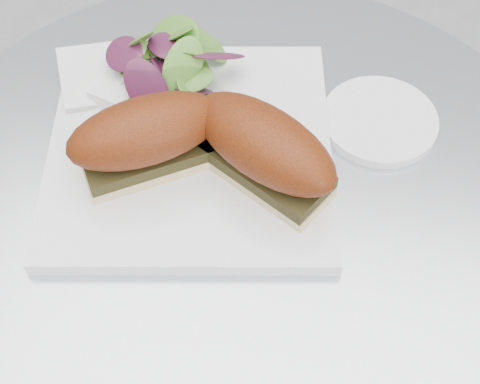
% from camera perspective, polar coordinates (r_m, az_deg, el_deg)
% --- Properties ---
extents(table, '(0.70, 0.70, 0.73)m').
position_cam_1_polar(table, '(0.85, 0.01, -10.67)').
color(table, '#BABCC2').
rests_on(table, ground).
extents(plate, '(0.32, 0.32, 0.02)m').
position_cam_1_polar(plate, '(0.68, -4.24, 3.73)').
color(plate, silver).
rests_on(plate, table).
extents(sandwich_left, '(0.16, 0.13, 0.08)m').
position_cam_1_polar(sandwich_left, '(0.62, -7.98, 4.67)').
color(sandwich_left, beige).
rests_on(sandwich_left, plate).
extents(sandwich_right, '(0.17, 0.14, 0.08)m').
position_cam_1_polar(sandwich_right, '(0.61, 2.05, 3.69)').
color(sandwich_right, beige).
rests_on(sandwich_right, plate).
extents(salad, '(0.12, 0.12, 0.05)m').
position_cam_1_polar(salad, '(0.71, -5.87, 10.93)').
color(salad, '#589330').
rests_on(salad, plate).
extents(napkin, '(0.13, 0.13, 0.02)m').
position_cam_1_polar(napkin, '(0.74, -10.32, 8.51)').
color(napkin, white).
rests_on(napkin, table).
extents(saucer, '(0.12, 0.12, 0.01)m').
position_cam_1_polar(saucer, '(0.72, 11.82, 6.00)').
color(saucer, silver).
rests_on(saucer, table).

